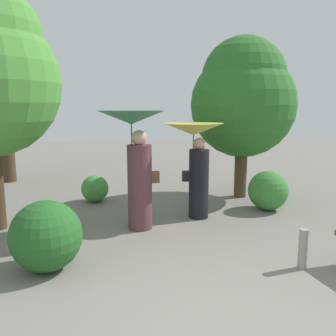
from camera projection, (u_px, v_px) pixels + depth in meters
name	position (u px, v px, depth m)	size (l,w,h in m)	color
ground_plane	(236.00, 333.00, 3.47)	(40.00, 40.00, 0.00)	slate
person_left	(136.00, 150.00, 6.21)	(1.16, 1.16, 2.09)	#563338
person_right	(196.00, 152.00, 6.86)	(1.14, 1.14, 1.84)	black
tree_near_left	(1.00, 67.00, 9.93)	(2.81, 2.81, 4.91)	#42301E
tree_near_right	(243.00, 97.00, 8.32)	(2.43, 2.43, 3.74)	#4C3823
bush_path_left	(46.00, 236.00, 4.73)	(0.95, 0.95, 0.95)	#235B23
bush_path_right	(268.00, 191.00, 7.53)	(0.83, 0.83, 0.83)	#387F33
bush_behind_bench	(95.00, 188.00, 8.20)	(0.62, 0.62, 0.62)	#428C3D
path_marker_post	(303.00, 249.00, 4.80)	(0.12, 0.12, 0.55)	gray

